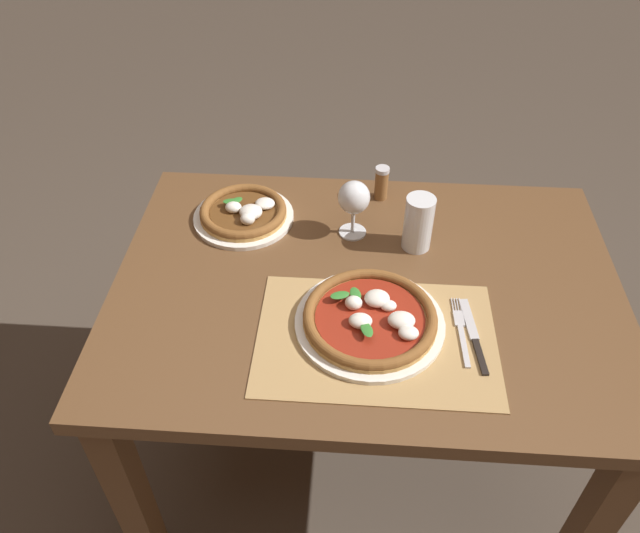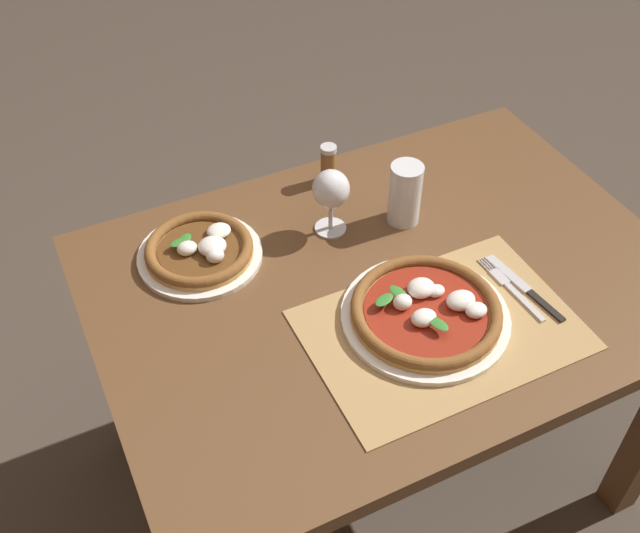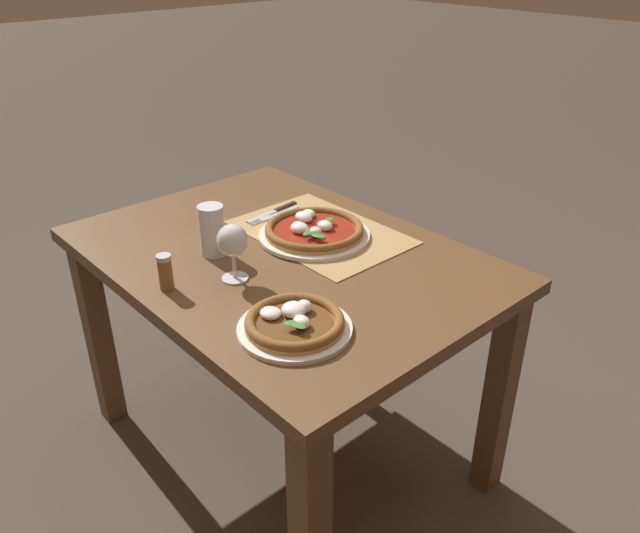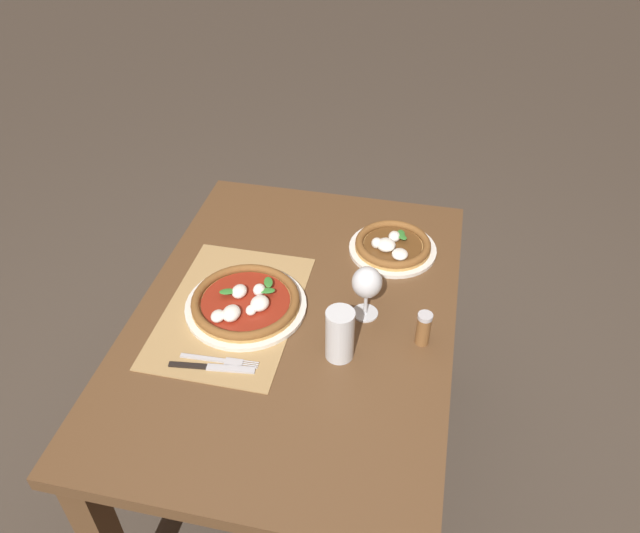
# 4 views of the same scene
# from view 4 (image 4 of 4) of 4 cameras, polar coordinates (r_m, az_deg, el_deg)

# --- Properties ---
(ground_plane) EXTENTS (24.00, 24.00, 0.00)m
(ground_plane) POSITION_cam_4_polar(r_m,az_deg,el_deg) (2.26, -1.84, -17.93)
(ground_plane) COLOR #473D33
(dining_table) EXTENTS (1.20, 0.85, 0.74)m
(dining_table) POSITION_cam_4_polar(r_m,az_deg,el_deg) (1.77, -2.26, -6.96)
(dining_table) COLOR brown
(dining_table) RESTS_ON ground
(paper_placemat) EXTENTS (0.52, 0.35, 0.00)m
(paper_placemat) POSITION_cam_4_polar(r_m,az_deg,el_deg) (1.71, -8.09, -3.92)
(paper_placemat) COLOR #A88451
(paper_placemat) RESTS_ON dining_table
(pizza_near) EXTENTS (0.33, 0.33, 0.05)m
(pizza_near) POSITION_cam_4_polar(r_m,az_deg,el_deg) (1.69, -6.82, -3.29)
(pizza_near) COLOR silver
(pizza_near) RESTS_ON paper_placemat
(pizza_far) EXTENTS (0.26, 0.26, 0.05)m
(pizza_far) POSITION_cam_4_polar(r_m,az_deg,el_deg) (1.89, 6.65, 1.89)
(pizza_far) COLOR silver
(pizza_far) RESTS_ON dining_table
(wine_glass) EXTENTS (0.08, 0.08, 0.16)m
(wine_glass) POSITION_cam_4_polar(r_m,az_deg,el_deg) (1.62, 4.31, -1.63)
(wine_glass) COLOR silver
(wine_glass) RESTS_ON dining_table
(pint_glass) EXTENTS (0.07, 0.07, 0.15)m
(pint_glass) POSITION_cam_4_polar(r_m,az_deg,el_deg) (1.53, 1.82, -6.30)
(pint_glass) COLOR silver
(pint_glass) RESTS_ON dining_table
(fork) EXTENTS (0.03, 0.20, 0.00)m
(fork) POSITION_cam_4_polar(r_m,az_deg,el_deg) (1.58, -9.14, -8.47)
(fork) COLOR #B7B7BC
(fork) RESTS_ON paper_placemat
(knife) EXTENTS (0.04, 0.22, 0.01)m
(knife) POSITION_cam_4_polar(r_m,az_deg,el_deg) (1.57, -9.85, -9.07)
(knife) COLOR black
(knife) RESTS_ON paper_placemat
(pepper_shaker) EXTENTS (0.04, 0.04, 0.10)m
(pepper_shaker) POSITION_cam_4_polar(r_m,az_deg,el_deg) (1.60, 9.45, -5.60)
(pepper_shaker) COLOR brown
(pepper_shaker) RESTS_ON dining_table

